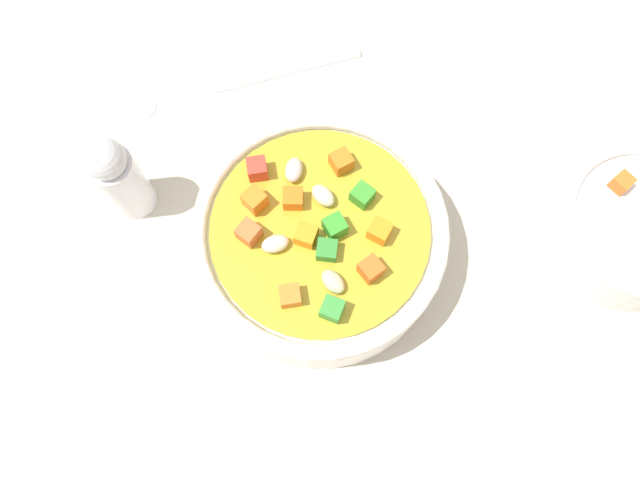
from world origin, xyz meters
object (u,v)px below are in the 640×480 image
object	(u,v)px
soup_bowl_main	(320,239)
side_bowl_small	(634,226)
spoon	(220,86)
pepper_shaker	(119,177)

from	to	relation	value
soup_bowl_main	side_bowl_small	xyz separation A→B (cm)	(-21.15, -3.20, -0.71)
spoon	pepper_shaker	bearing A→B (deg)	42.22
pepper_shaker	spoon	bearing A→B (deg)	-115.82
spoon	side_bowl_small	distance (cm)	31.58
soup_bowl_main	pepper_shaker	world-z (taller)	pepper_shaker
spoon	side_bowl_small	xyz separation A→B (cm)	(-30.10, 9.37, 1.84)
soup_bowl_main	pepper_shaker	bearing A→B (deg)	-11.10
side_bowl_small	pepper_shaker	world-z (taller)	pepper_shaker
soup_bowl_main	spoon	size ratio (longest dim) A/B	0.88
soup_bowl_main	spoon	xyz separation A→B (cm)	(8.95, -12.57, -2.55)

